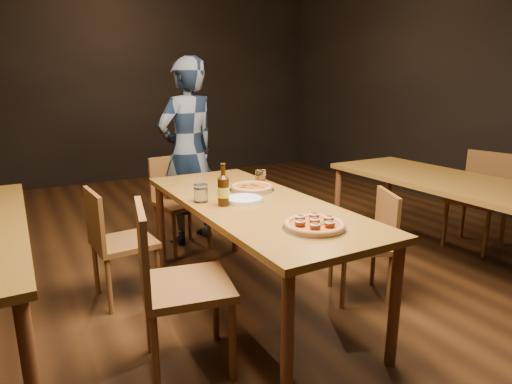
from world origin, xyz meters
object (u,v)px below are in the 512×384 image
chair_main_nw (187,285)px  pizza_meatball (315,225)px  beer_bottle (223,191)px  plate_stack (244,199)px  water_glass (201,193)px  table_main (252,211)px  table_right (448,187)px  amber_glass (261,177)px  chair_main_e (361,243)px  chair_nbr_right (477,200)px  chair_end (181,203)px  diner (188,152)px  chair_main_sw (124,242)px  pizza_margherita (252,188)px

chair_main_nw → pizza_meatball: 0.74m
chair_main_nw → beer_bottle: bearing=-34.2°
plate_stack → water_glass: size_ratio=2.22×
table_main → table_right: (1.70, -0.20, 0.00)m
pizza_meatball → table_right: bearing=14.9°
plate_stack → amber_glass: (0.36, 0.39, 0.04)m
chair_main_e → chair_nbr_right: 1.61m
pizza_meatball → plate_stack: 0.67m
water_glass → chair_end: bearing=77.3°
plate_stack → diner: diner is taller
chair_end → pizza_meatball: (0.07, -1.88, 0.33)m
chair_main_nw → chair_end: bearing=-7.5°
chair_nbr_right → diner: 2.71m
chair_main_nw → chair_main_e: chair_main_nw is taller
diner → chair_main_nw: bearing=50.8°
chair_main_sw → pizza_meatball: 1.44m
table_main → chair_nbr_right: (2.32, -0.06, -0.22)m
chair_main_sw → amber_glass: amber_glass is taller
beer_bottle → water_glass: (-0.09, 0.15, -0.04)m
pizza_margherita → chair_nbr_right: bearing=-8.0°
chair_main_nw → chair_main_e: (1.34, 0.14, -0.07)m
chair_main_nw → pizza_margherita: (0.75, 0.65, 0.29)m
diner → beer_bottle: bearing=60.0°
chair_end → diner: 0.49m
beer_bottle → plate_stack: bearing=9.5°
pizza_margherita → water_glass: (-0.43, -0.10, 0.04)m
amber_glass → chair_main_sw: bearing=172.9°
chair_main_nw → diner: bearing=-9.9°
chair_nbr_right → water_glass: bearing=-105.5°
chair_main_nw → water_glass: 0.71m
beer_bottle → pizza_meatball: bearing=-70.5°
chair_main_sw → plate_stack: chair_main_sw is taller
chair_nbr_right → pizza_margherita: chair_nbr_right is taller
table_main → chair_main_e: chair_main_e is taller
pizza_meatball → water_glass: water_glass is taller
chair_main_e → pizza_meatball: size_ratio=2.37×
chair_end → pizza_margherita: chair_end is taller
chair_nbr_right → amber_glass: (-2.02, 0.47, 0.34)m
table_main → plate_stack: bearing=164.4°
diner → chair_main_e: bearing=92.6°
chair_main_nw → chair_end: (0.56, 1.64, -0.04)m
chair_end → pizza_margherita: 1.06m
chair_main_sw → amber_glass: size_ratio=8.33×
beer_bottle → amber_glass: bearing=39.3°
amber_glass → chair_end: bearing=113.2°
chair_main_e → beer_bottle: 1.06m
chair_main_nw → pizza_margherita: 1.03m
chair_nbr_right → pizza_meatball: 2.40m
table_main → chair_nbr_right: size_ratio=2.17×
table_main → water_glass: water_glass is taller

